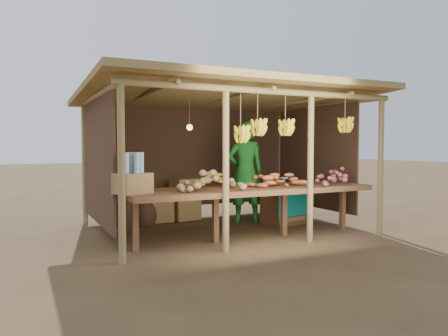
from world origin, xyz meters
name	(u,v)px	position (x,y,z in m)	size (l,w,h in m)	color
ground	(224,228)	(0.00, 0.00, 0.00)	(60.00, 60.00, 0.00)	brown
stall_structure	(227,117)	(0.06, -0.02, 1.92)	(4.70, 3.50, 2.43)	olive
counter	(251,191)	(0.00, -0.95, 0.74)	(3.90, 1.05, 0.80)	brown
potato_heap	(211,178)	(-0.75, -1.11, 0.98)	(0.98, 0.59, 0.37)	#95794D
sweet_potato_heap	(275,175)	(0.43, -0.95, 0.98)	(0.88, 0.53, 0.35)	#C36432
onion_heap	(337,174)	(1.48, -1.17, 0.98)	(0.81, 0.49, 0.36)	#A6505B
banana_pile	(210,176)	(-0.54, -0.61, 0.97)	(0.60, 0.36, 0.35)	gold
tomato_basin	(121,185)	(-1.90, -0.55, 0.88)	(0.38, 0.38, 0.20)	navy
bottle_box	(133,178)	(-1.85, -1.03, 1.01)	(0.53, 0.48, 0.55)	olive
vendor	(246,172)	(0.62, 0.37, 0.94)	(0.69, 0.45, 1.89)	#1B7D25
tarp_crate	(283,204)	(1.19, -0.06, 0.36)	(0.86, 0.78, 0.88)	brown
carton_stack	(176,203)	(-0.51, 1.02, 0.35)	(1.09, 0.46, 0.79)	olive
burlap_sacks	(135,214)	(-1.36, 0.79, 0.24)	(0.77, 0.40, 0.55)	#4B3223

